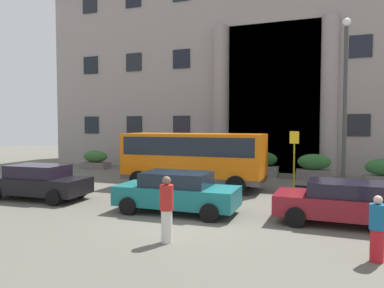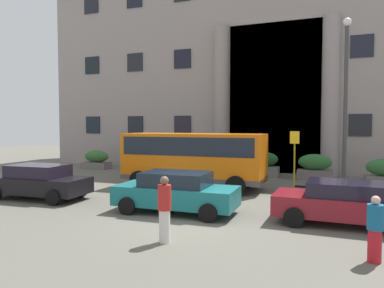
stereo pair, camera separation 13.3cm
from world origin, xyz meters
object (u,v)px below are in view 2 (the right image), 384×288
at_px(hedge_planter_entrance_left, 262,165).
at_px(scooter_by_planter, 306,195).
at_px(parked_hatchback_near, 39,181).
at_px(pedestrian_man_crossing, 375,229).
at_px(orange_minibus, 194,156).
at_px(pedestrian_child_trailing, 164,209).
at_px(bus_stop_sign, 294,154).
at_px(hedge_planter_entrance_right, 96,160).
at_px(hedge_planter_far_east, 315,167).
at_px(white_taxi_kerbside, 348,203).
at_px(parked_compact_extra, 176,192).
at_px(lamppost_plaza_centre, 346,92).

distance_m(hedge_planter_entrance_left, scooter_by_planter, 8.12).
relative_size(parked_hatchback_near, pedestrian_man_crossing, 2.85).
bearing_deg(hedge_planter_entrance_left, orange_minibus, -114.07).
bearing_deg(pedestrian_child_trailing, pedestrian_man_crossing, 140.93).
distance_m(bus_stop_sign, hedge_planter_entrance_right, 14.64).
distance_m(bus_stop_sign, hedge_planter_entrance_left, 4.53).
xyz_separation_m(hedge_planter_far_east, parked_hatchback_near, (-10.61, -10.07, 0.04)).
xyz_separation_m(bus_stop_sign, white_taxi_kerbside, (2.25, -5.95, -1.03)).
distance_m(parked_compact_extra, parked_hatchback_near, 6.43).
distance_m(pedestrian_man_crossing, lamppost_plaza_centre, 10.44).
xyz_separation_m(scooter_by_planter, lamppost_plaza_centre, (1.43, 4.27, 4.25)).
relative_size(hedge_planter_far_east, white_taxi_kerbside, 0.43).
bearing_deg(bus_stop_sign, lamppost_plaza_centre, 13.70).
distance_m(hedge_planter_entrance_left, parked_compact_extra, 10.26).
height_order(bus_stop_sign, hedge_planter_far_east, bus_stop_sign).
height_order(parked_hatchback_near, lamppost_plaza_centre, lamppost_plaza_centre).
distance_m(orange_minibus, parked_compact_extra, 5.12).
xyz_separation_m(hedge_planter_far_east, hedge_planter_entrance_left, (-3.04, 0.04, 0.03)).
relative_size(orange_minibus, pedestrian_man_crossing, 4.52).
bearing_deg(parked_compact_extra, bus_stop_sign, 60.31).
distance_m(parked_hatchback_near, pedestrian_child_trailing, 8.19).
bearing_deg(orange_minibus, parked_compact_extra, -76.75).
height_order(orange_minibus, scooter_by_planter, orange_minibus).
height_order(parked_hatchback_near, pedestrian_child_trailing, pedestrian_child_trailing).
relative_size(hedge_planter_entrance_left, pedestrian_child_trailing, 1.12).
relative_size(orange_minibus, scooter_by_planter, 3.39).
height_order(hedge_planter_entrance_right, pedestrian_man_crossing, pedestrian_man_crossing).
distance_m(hedge_planter_entrance_left, white_taxi_kerbside, 10.74).
relative_size(parked_compact_extra, white_taxi_kerbside, 0.98).
distance_m(bus_stop_sign, parked_compact_extra, 7.34).
relative_size(orange_minibus, bus_stop_sign, 2.45).
distance_m(hedge_planter_entrance_left, pedestrian_man_crossing, 13.83).
bearing_deg(parked_hatchback_near, scooter_by_planter, 10.45).
bearing_deg(lamppost_plaza_centre, orange_minibus, -163.30).
relative_size(hedge_planter_entrance_right, white_taxi_kerbside, 0.45).
distance_m(white_taxi_kerbside, parked_hatchback_near, 12.11).
bearing_deg(hedge_planter_far_east, orange_minibus, -135.80).
distance_m(parked_compact_extra, pedestrian_man_crossing, 6.73).
bearing_deg(bus_stop_sign, orange_minibus, -161.88).
relative_size(white_taxi_kerbside, lamppost_plaza_centre, 0.55).
bearing_deg(pedestrian_child_trailing, bus_stop_sign, -148.28).
bearing_deg(scooter_by_planter, parked_compact_extra, -139.86).
xyz_separation_m(hedge_planter_entrance_left, scooter_by_planter, (3.10, -7.50, -0.28)).
xyz_separation_m(pedestrian_child_trailing, lamppost_plaza_centre, (4.59, 10.14, 3.80)).
relative_size(orange_minibus, parked_compact_extra, 1.57).
xyz_separation_m(bus_stop_sign, pedestrian_man_crossing, (2.74, -9.10, -0.98)).
bearing_deg(lamppost_plaza_centre, parked_hatchback_near, -150.38).
bearing_deg(lamppost_plaza_centre, scooter_by_planter, -108.45).
bearing_deg(pedestrian_child_trailing, lamppost_plaza_centre, -158.89).
height_order(parked_compact_extra, parked_hatchback_near, parked_compact_extra).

